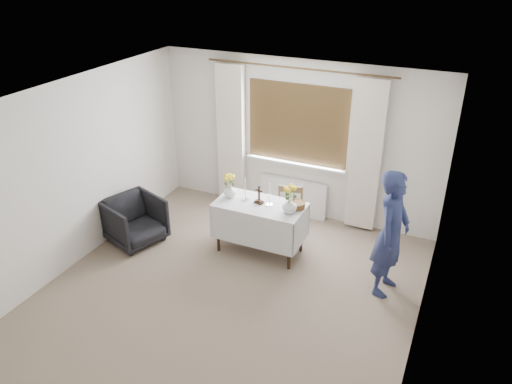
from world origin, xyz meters
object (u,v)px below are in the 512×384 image
altar_table (260,228)px  person (391,234)px  armchair (135,221)px  flower_vase_left (230,191)px  flower_vase_right (289,205)px  wooden_chair (288,217)px  wooden_cross (259,195)px

altar_table → person: size_ratio=0.75×
armchair → person: bearing=-64.5°
altar_table → armchair: 1.85m
flower_vase_left → flower_vase_right: 0.93m
wooden_chair → person: bearing=-34.0°
wooden_cross → person: bearing=5.5°
altar_table → flower_vase_right: bearing=-6.5°
altar_table → person: (1.81, -0.15, 0.45)m
altar_table → wooden_cross: size_ratio=4.74×
wooden_chair → wooden_cross: (-0.30, -0.38, 0.47)m
wooden_cross → flower_vase_right: size_ratio=1.25×
wooden_cross → flower_vase_right: wooden_cross is taller
altar_table → flower_vase_left: size_ratio=6.50×
flower_vase_left → wooden_cross: bearing=-0.0°
altar_table → armchair: size_ratio=1.64×
altar_table → flower_vase_right: (0.45, -0.05, 0.49)m
altar_table → wooden_cross: wooden_cross is taller
wooden_chair → altar_table: bearing=-138.1°
armchair → wooden_cross: 1.91m
armchair → flower_vase_right: (2.23, 0.46, 0.52)m
wooden_chair → flower_vase_left: 0.95m
flower_vase_left → person: bearing=-4.4°
person → flower_vase_left: bearing=94.3°
altar_table → flower_vase_right: flower_vase_right is taller
armchair → wooden_cross: size_ratio=2.89×
armchair → person: size_ratio=0.46×
altar_table → armchair: altar_table is taller
flower_vase_right → altar_table: bearing=173.5°
flower_vase_left → flower_vase_right: size_ratio=0.91×
wooden_cross → flower_vase_left: 0.45m
armchair → flower_vase_left: flower_vase_left is taller
wooden_chair → person: person is taller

